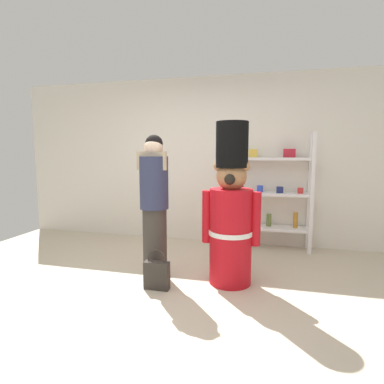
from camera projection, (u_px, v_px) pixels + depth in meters
ground_plane at (162, 300)px, 3.00m from camera, size 6.40×6.40×0.00m
back_wall at (207, 161)px, 4.96m from camera, size 6.40×0.12×2.60m
merchandise_shelf at (270, 192)px, 4.57m from camera, size 1.19×0.35×1.72m
teddy_bear_guard at (231, 214)px, 3.32m from camera, size 0.63×0.47×1.75m
person_shopper at (154, 205)px, 3.44m from camera, size 0.33×0.32×1.62m
shopping_bag at (157, 274)px, 3.23m from camera, size 0.27×0.10×0.43m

